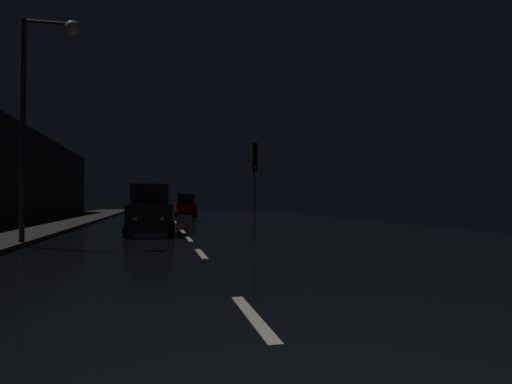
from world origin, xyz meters
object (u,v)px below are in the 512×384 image
Objects in this scene: car_approaching_headlights at (150,212)px; car_distant_taillights at (185,207)px; streetlamp_overhead at (39,94)px; traffic_light_far_right at (254,164)px.

car_approaching_headlights reaches higher than car_distant_taillights.
car_approaching_headlights is at bearing 172.44° from car_distant_taillights.
traffic_light_far_right is at bearing 53.93° from streetlamp_overhead.
car_approaching_headlights is 20.16m from car_distant_taillights.
traffic_light_far_right is 11.87m from car_distant_taillights.
car_distant_taillights is at bearing 76.26° from streetlamp_overhead.
car_approaching_headlights is at bearing -44.77° from traffic_light_far_right.
streetlamp_overhead is 25.21m from car_distant_taillights.
streetlamp_overhead is (-9.70, -13.32, 0.93)m from traffic_light_far_right.
traffic_light_far_right is 1.24× the size of car_approaching_headlights.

